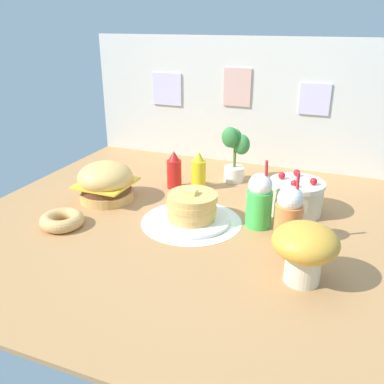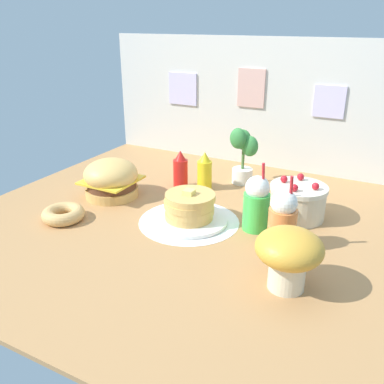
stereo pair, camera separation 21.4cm
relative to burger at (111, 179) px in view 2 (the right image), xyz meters
name	(u,v)px [view 2 (the right image)]	position (x,y,z in m)	size (l,w,h in m)	color
ground_plane	(178,221)	(0.48, -0.08, -0.11)	(2.11, 2.02, 0.02)	#B27F4C
back_wall	(252,103)	(0.48, 0.92, 0.32)	(2.11, 0.04, 0.84)	beige
doily_mat	(189,221)	(0.54, -0.08, -0.10)	(0.50, 0.50, 0.00)	white
burger	(111,179)	(0.00, 0.00, 0.00)	(0.30, 0.30, 0.22)	#DBA859
pancake_stack	(190,209)	(0.55, -0.08, -0.04)	(0.39, 0.39, 0.17)	white
layer_cake	(298,201)	(1.00, 0.22, -0.02)	(0.29, 0.29, 0.21)	beige
ketchup_bottle	(180,171)	(0.28, 0.30, 0.00)	(0.09, 0.09, 0.23)	red
mustard_bottle	(205,172)	(0.42, 0.34, 0.00)	(0.09, 0.09, 0.23)	yellow
cream_soda_cup	(256,203)	(0.86, 0.00, 0.03)	(0.13, 0.13, 0.34)	green
orange_float_cup	(283,220)	(1.02, -0.11, 0.03)	(0.13, 0.13, 0.34)	orange
donut_pink_glaze	(63,214)	(-0.02, -0.36, -0.07)	(0.21, 0.21, 0.06)	tan
potted_plant	(243,154)	(0.58, 0.54, 0.08)	(0.17, 0.14, 0.35)	white
mushroom_stool	(289,253)	(1.13, -0.40, 0.04)	(0.25, 0.25, 0.24)	beige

